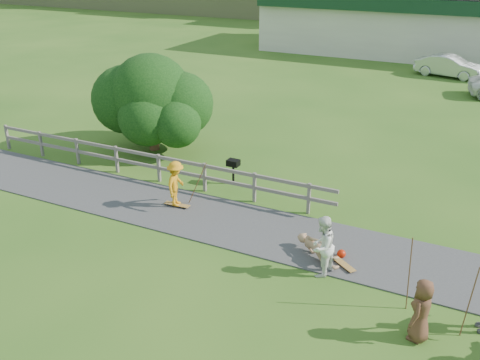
{
  "coord_description": "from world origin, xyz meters",
  "views": [
    {
      "loc": [
        7.07,
        -12.09,
        8.32
      ],
      "look_at": [
        0.08,
        2.0,
        1.37
      ],
      "focal_mm": 40.0,
      "sensor_mm": 36.0,
      "label": 1
    }
  ],
  "objects_px": {
    "skater_rider": "(176,186)",
    "skater_fallen": "(318,249)",
    "spectator_a": "(322,246)",
    "tree": "(152,110)",
    "bbq": "(233,172)",
    "spectator_c": "(421,310)",
    "car_silver": "(449,66)"
  },
  "relations": [
    {
      "from": "spectator_a",
      "to": "skater_fallen",
      "type": "bearing_deg",
      "value": -146.26
    },
    {
      "from": "tree",
      "to": "skater_fallen",
      "type": "bearing_deg",
      "value": -29.82
    },
    {
      "from": "tree",
      "to": "bbq",
      "type": "height_order",
      "value": "tree"
    },
    {
      "from": "skater_fallen",
      "to": "spectator_a",
      "type": "height_order",
      "value": "spectator_a"
    },
    {
      "from": "skater_rider",
      "to": "car_silver",
      "type": "xyz_separation_m",
      "value": [
        5.9,
        25.03,
        -0.06
      ]
    },
    {
      "from": "skater_fallen",
      "to": "tree",
      "type": "height_order",
      "value": "tree"
    },
    {
      "from": "spectator_c",
      "to": "car_silver",
      "type": "height_order",
      "value": "spectator_c"
    },
    {
      "from": "bbq",
      "to": "spectator_a",
      "type": "bearing_deg",
      "value": -40.35
    },
    {
      "from": "skater_rider",
      "to": "bbq",
      "type": "bearing_deg",
      "value": -28.85
    },
    {
      "from": "skater_rider",
      "to": "skater_fallen",
      "type": "xyz_separation_m",
      "value": [
        5.42,
        -1.0,
        -0.48
      ]
    },
    {
      "from": "skater_fallen",
      "to": "spectator_c",
      "type": "height_order",
      "value": "spectator_c"
    },
    {
      "from": "car_silver",
      "to": "bbq",
      "type": "relative_size",
      "value": 4.57
    },
    {
      "from": "skater_rider",
      "to": "spectator_a",
      "type": "xyz_separation_m",
      "value": [
        5.74,
        -1.71,
        0.08
      ]
    },
    {
      "from": "tree",
      "to": "spectator_c",
      "type": "bearing_deg",
      "value": -31.25
    },
    {
      "from": "car_silver",
      "to": "tree",
      "type": "height_order",
      "value": "tree"
    },
    {
      "from": "spectator_a",
      "to": "bbq",
      "type": "relative_size",
      "value": 1.8
    },
    {
      "from": "skater_rider",
      "to": "spectator_a",
      "type": "relative_size",
      "value": 0.91
    },
    {
      "from": "spectator_c",
      "to": "skater_fallen",
      "type": "bearing_deg",
      "value": -114.6
    },
    {
      "from": "car_silver",
      "to": "tree",
      "type": "relative_size",
      "value": 0.79
    },
    {
      "from": "car_silver",
      "to": "spectator_a",
      "type": "bearing_deg",
      "value": -168.01
    },
    {
      "from": "skater_fallen",
      "to": "car_silver",
      "type": "relative_size",
      "value": 0.39
    },
    {
      "from": "skater_rider",
      "to": "spectator_a",
      "type": "distance_m",
      "value": 5.99
    },
    {
      "from": "spectator_c",
      "to": "car_silver",
      "type": "xyz_separation_m",
      "value": [
        -2.69,
        28.27,
        -0.05
      ]
    },
    {
      "from": "car_silver",
      "to": "tree",
      "type": "distance_m",
      "value": 22.91
    },
    {
      "from": "skater_rider",
      "to": "spectator_c",
      "type": "xyz_separation_m",
      "value": [
        8.58,
        -3.23,
        -0.01
      ]
    },
    {
      "from": "spectator_a",
      "to": "tree",
      "type": "distance_m",
      "value": 11.5
    },
    {
      "from": "spectator_c",
      "to": "car_silver",
      "type": "distance_m",
      "value": 28.39
    },
    {
      "from": "skater_rider",
      "to": "skater_fallen",
      "type": "height_order",
      "value": "skater_rider"
    },
    {
      "from": "spectator_a",
      "to": "tree",
      "type": "xyz_separation_m",
      "value": [
        -9.72,
        6.09,
        0.91
      ]
    },
    {
      "from": "skater_rider",
      "to": "spectator_c",
      "type": "relative_size",
      "value": 1.02
    },
    {
      "from": "skater_fallen",
      "to": "spectator_c",
      "type": "relative_size",
      "value": 1.1
    },
    {
      "from": "spectator_a",
      "to": "car_silver",
      "type": "relative_size",
      "value": 0.39
    }
  ]
}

